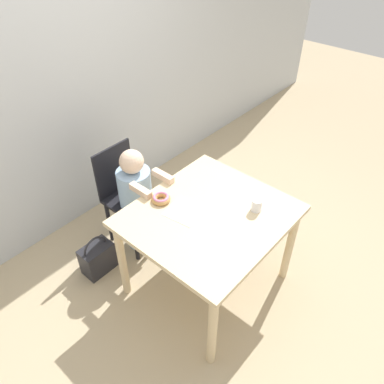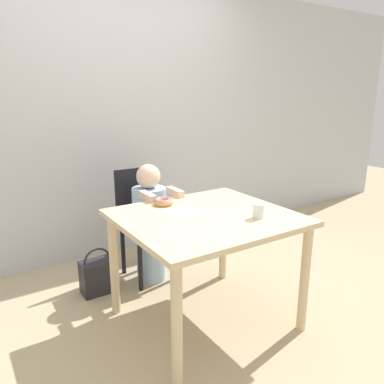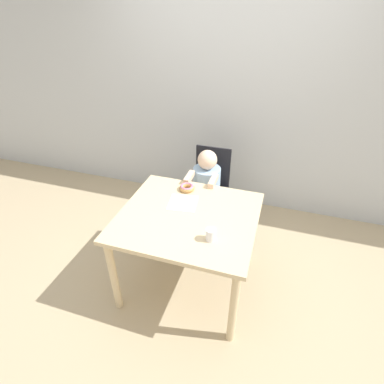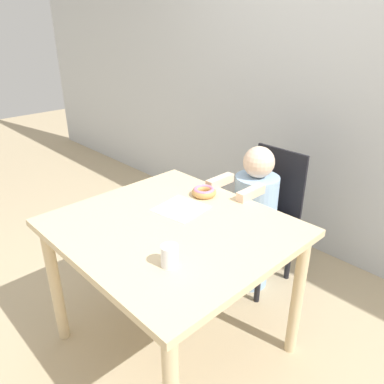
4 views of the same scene
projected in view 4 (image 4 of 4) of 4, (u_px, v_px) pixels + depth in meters
ground_plane at (175, 342)px, 2.09m from camera, size 12.00×12.00×0.00m
wall_back at (335, 84)px, 2.47m from camera, size 8.00×0.05×2.50m
dining_table at (172, 243)px, 1.82m from camera, size 1.06×0.97×0.76m
chair at (265, 216)px, 2.45m from camera, size 0.37×0.41×0.90m
child_figure at (254, 220)px, 2.37m from camera, size 0.28×0.44×0.97m
donut at (204, 191)px, 2.06m from camera, size 0.13×0.13×0.05m
napkin at (181, 208)px, 1.92m from camera, size 0.26×0.26×0.00m
handbag at (208, 238)px, 2.82m from camera, size 0.26×0.16×0.37m
cup at (170, 256)px, 1.46m from camera, size 0.07×0.07×0.09m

